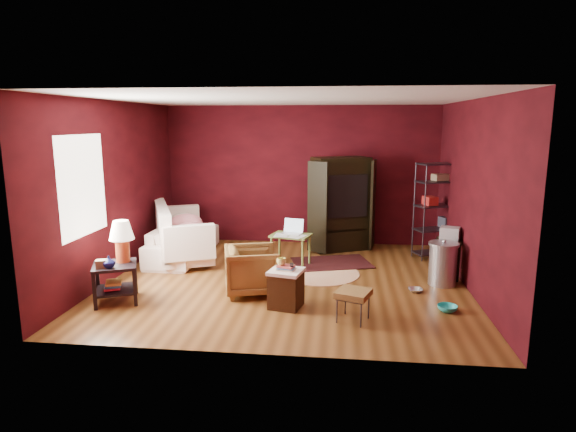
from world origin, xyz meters
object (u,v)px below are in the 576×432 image
tv_armoire (341,202)px  hamper (286,288)px  side_table (118,253)px  laptop_desk (291,238)px  sofa (183,236)px  wire_shelving (440,206)px  armchair (252,268)px

tv_armoire → hamper: bearing=-126.6°
side_table → hamper: side_table is taller
hamper → laptop_desk: laptop_desk is taller
sofa → hamper: size_ratio=3.42×
tv_armoire → wire_shelving: size_ratio=1.03×
side_table → laptop_desk: side_table is taller
laptop_desk → tv_armoire: (0.84, 1.22, 0.44)m
laptop_desk → wire_shelving: size_ratio=0.46×
hamper → wire_shelving: size_ratio=0.34×
sofa → wire_shelving: (4.68, 0.51, 0.56)m
armchair → laptop_desk: size_ratio=0.94×
hamper → sofa: bearing=134.2°
wire_shelving → side_table: bearing=-173.2°
sofa → tv_armoire: (2.89, 0.88, 0.54)m
side_table → wire_shelving: (4.84, 2.75, 0.28)m
tv_armoire → side_table: bearing=-158.2°
armchair → side_table: (-1.78, -0.48, 0.30)m
sofa → side_table: side_table is taller
sofa → tv_armoire: size_ratio=1.13×
tv_armoire → armchair: bearing=-139.5°
hamper → tv_armoire: 3.28m
tv_armoire → laptop_desk: bearing=-148.6°
armchair → side_table: bearing=89.8°
side_table → laptop_desk: bearing=40.8°
side_table → wire_shelving: wire_shelving is taller
hamper → laptop_desk: bearing=94.2°
side_table → armchair: bearing=15.2°
sofa → wire_shelving: 4.75m
armchair → tv_armoire: bearing=-41.0°
side_table → tv_armoire: tv_armoire is taller
sofa → hamper: 3.14m
hamper → tv_armoire: bearing=77.3°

